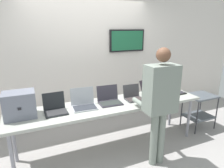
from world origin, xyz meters
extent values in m
cube|color=#999593|center=(0.00, 0.00, -0.02)|extent=(8.00, 8.00, 0.04)
cube|color=silver|center=(0.00, 1.13, 1.34)|extent=(8.00, 0.06, 2.68)
cube|color=black|center=(0.85, 1.08, 1.71)|extent=(0.80, 0.05, 0.46)
cube|color=#1E623E|center=(0.85, 1.06, 1.71)|extent=(0.74, 0.02, 0.40)
cube|color=#A7ABA1|center=(0.00, 0.00, 0.78)|extent=(3.11, 0.70, 0.04)
cylinder|color=gray|center=(-1.45, -0.25, 0.38)|extent=(0.05, 0.05, 0.76)
cylinder|color=gray|center=(1.45, -0.25, 0.38)|extent=(0.05, 0.05, 0.76)
cylinder|color=gray|center=(-1.45, 0.25, 0.38)|extent=(0.05, 0.05, 0.76)
cylinder|color=gray|center=(1.45, 0.25, 0.38)|extent=(0.05, 0.05, 0.76)
cube|color=slate|center=(-1.30, 0.06, 0.98)|extent=(0.40, 0.30, 0.36)
cube|color=black|center=(-1.30, -0.10, 0.98)|extent=(0.04, 0.01, 0.03)
cube|color=#212427|center=(-0.85, -0.02, 0.81)|extent=(0.32, 0.26, 0.02)
cube|color=#2D2E30|center=(-0.85, -0.03, 0.82)|extent=(0.29, 0.21, 0.00)
cube|color=#212427|center=(-0.85, 0.13, 0.94)|extent=(0.31, 0.06, 0.25)
cube|color=black|center=(-0.85, 0.13, 0.94)|extent=(0.28, 0.05, 0.22)
cube|color=#ADB2BA|center=(-0.43, -0.01, 0.81)|extent=(0.38, 0.29, 0.02)
cube|color=#2C2F37|center=(-0.43, -0.02, 0.82)|extent=(0.35, 0.24, 0.00)
cube|color=#ADB2BA|center=(-0.42, 0.15, 0.95)|extent=(0.36, 0.07, 0.26)
cube|color=#305A34|center=(-0.42, 0.15, 0.95)|extent=(0.34, 0.06, 0.23)
cube|color=#37333F|center=(0.00, 0.00, 0.81)|extent=(0.37, 0.27, 0.02)
cube|color=#2A2F2E|center=(0.00, -0.01, 0.82)|extent=(0.34, 0.22, 0.00)
cube|color=#37333F|center=(0.01, 0.15, 0.94)|extent=(0.36, 0.08, 0.24)
cube|color=white|center=(0.01, 0.16, 0.94)|extent=(0.33, 0.06, 0.22)
cube|color=#3C3C40|center=(0.44, 0.00, 0.81)|extent=(0.31, 0.23, 0.02)
cube|color=#352D2D|center=(0.44, -0.01, 0.82)|extent=(0.28, 0.18, 0.00)
cube|color=#3C3C40|center=(0.45, 0.13, 0.92)|extent=(0.30, 0.06, 0.22)
cube|color=black|center=(0.45, 0.14, 0.92)|extent=(0.27, 0.04, 0.19)
cube|color=black|center=(0.85, -0.02, 0.81)|extent=(0.36, 0.28, 0.02)
cube|color=#34342D|center=(0.85, -0.03, 0.82)|extent=(0.33, 0.23, 0.00)
cube|color=black|center=(0.85, 0.18, 0.93)|extent=(0.36, 0.14, 0.24)
cube|color=black|center=(0.85, 0.18, 0.93)|extent=(0.33, 0.12, 0.21)
cube|color=black|center=(1.29, -0.01, 0.81)|extent=(0.38, 0.24, 0.02)
cube|color=#29282E|center=(1.30, -0.03, 0.82)|extent=(0.35, 0.19, 0.00)
cube|color=black|center=(1.29, 0.13, 0.92)|extent=(0.38, 0.10, 0.21)
cube|color=black|center=(1.29, 0.13, 0.92)|extent=(0.35, 0.08, 0.18)
cylinder|color=gray|center=(0.41, -0.63, 0.42)|extent=(0.11, 0.11, 0.84)
cylinder|color=gray|center=(0.54, -0.63, 0.42)|extent=(0.11, 0.11, 0.84)
cube|color=gray|center=(0.48, -0.63, 1.17)|extent=(0.45, 0.28, 0.66)
sphere|color=brown|center=(0.48, -0.63, 1.63)|extent=(0.19, 0.19, 0.19)
cylinder|color=gray|center=(0.32, -0.33, 0.89)|extent=(0.08, 0.32, 0.07)
cylinder|color=gray|center=(0.65, -0.35, 0.89)|extent=(0.08, 0.32, 0.07)
cylinder|color=#D5433A|center=(0.76, -0.25, 0.84)|extent=(0.08, 0.08, 0.09)
cube|color=white|center=(0.69, -0.17, 0.80)|extent=(0.28, 0.34, 0.00)
cube|color=#495058|center=(1.93, -0.05, 0.68)|extent=(0.56, 0.44, 0.03)
cube|color=#495058|center=(1.93, -0.05, 0.24)|extent=(0.53, 0.42, 0.03)
cylinder|color=#333338|center=(1.67, -0.25, 0.35)|extent=(0.02, 0.02, 0.69)
cylinder|color=#333338|center=(2.19, -0.25, 0.35)|extent=(0.02, 0.02, 0.69)
cylinder|color=#333338|center=(1.67, 0.15, 0.35)|extent=(0.02, 0.02, 0.69)
cylinder|color=#333338|center=(2.19, 0.15, 0.35)|extent=(0.02, 0.02, 0.69)
camera|label=1|loc=(-1.16, -2.68, 1.97)|focal=31.39mm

